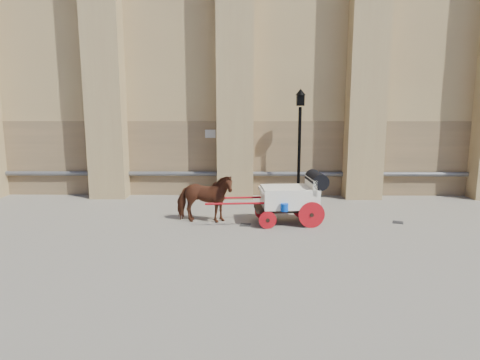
{
  "coord_description": "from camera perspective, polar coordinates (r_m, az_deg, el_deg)",
  "views": [
    {
      "loc": [
        -0.6,
        -13.07,
        3.7
      ],
      "look_at": [
        -0.77,
        -0.1,
        1.36
      ],
      "focal_mm": 32.0,
      "sensor_mm": 36.0,
      "label": 1
    }
  ],
  "objects": [
    {
      "name": "drain_grate_far",
      "position": [
        14.39,
        20.31,
        -5.31
      ],
      "size": [
        0.41,
        0.41,
        0.01
      ],
      "primitive_type": "cube",
      "rotation": [
        0.0,
        0.0,
        -0.36
      ],
      "color": "black",
      "rests_on": "ground"
    },
    {
      "name": "carriage",
      "position": [
        13.34,
        7.14,
        -2.1
      ],
      "size": [
        3.77,
        1.42,
        1.62
      ],
      "rotation": [
        0.0,
        0.0,
        0.09
      ],
      "color": "black",
      "rests_on": "ground"
    },
    {
      "name": "ground",
      "position": [
        13.6,
        3.26,
        -5.6
      ],
      "size": [
        90.0,
        90.0,
        0.0
      ],
      "primitive_type": "plane",
      "color": "gray",
      "rests_on": "ground"
    },
    {
      "name": "street_lamp",
      "position": [
        16.34,
        7.92,
        5.06
      ],
      "size": [
        0.4,
        0.4,
        4.23
      ],
      "color": "black",
      "rests_on": "ground"
    },
    {
      "name": "drain_grate_near",
      "position": [
        13.24,
        0.71,
        -6.0
      ],
      "size": [
        0.37,
        0.37,
        0.01
      ],
      "primitive_type": "cube",
      "rotation": [
        0.0,
        0.0,
        -0.16
      ],
      "color": "black",
      "rests_on": "ground"
    },
    {
      "name": "horse",
      "position": [
        13.39,
        -4.77,
        -2.47
      ],
      "size": [
        1.87,
        0.95,
        1.54
      ],
      "primitive_type": "imported",
      "rotation": [
        0.0,
        0.0,
        1.5
      ],
      "color": "#5E2C18",
      "rests_on": "ground"
    }
  ]
}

